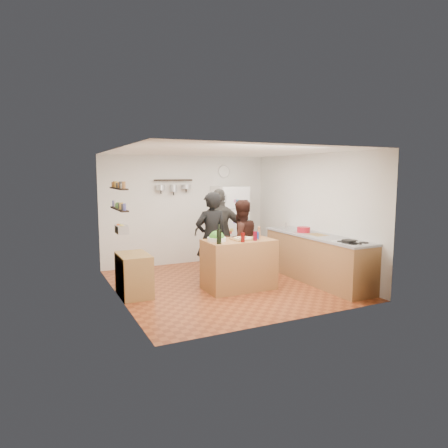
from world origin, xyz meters
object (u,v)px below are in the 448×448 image
pepper_mill (259,233)px  wall_clock (224,171)px  salt_canister (257,236)px  person_left (211,238)px  prep_island (239,264)px  person_center (240,241)px  person_back (220,232)px  red_bowl (304,230)px  side_table (134,275)px  wine_bottle (219,237)px  counter_run (317,258)px  salad_bowl (217,239)px  fridge (230,224)px  skillet (349,241)px

pepper_mill → wall_clock: bearing=80.0°
salt_canister → person_left: 0.92m
prep_island → pepper_mill: pepper_mill is taller
prep_island → wall_clock: size_ratio=4.17×
person_center → person_back: person_back is taller
red_bowl → side_table: red_bowl is taller
wine_bottle → person_back: (0.62, 1.28, -0.14)m
person_back → counter_run: person_back is taller
salad_bowl → red_bowl: 1.99m
person_left → red_bowl: (1.86, -0.40, 0.10)m
wine_bottle → fridge: 2.70m
salad_bowl → person_back: person_back is taller
person_back → skillet: size_ratio=7.37×
person_left → skillet: 2.51m
wine_bottle → fridge: (1.37, 2.32, -0.14)m
salad_bowl → skillet: (1.94, -1.20, 0.00)m
pepper_mill → fridge: size_ratio=0.10×
wine_bottle → person_center: (0.77, 0.67, -0.23)m
fridge → wine_bottle: bearing=-120.5°
counter_run → wall_clock: bearing=105.9°
skillet → red_bowl: (0.05, 1.33, 0.03)m
skillet → prep_island: bearing=142.9°
pepper_mill → wall_clock: 2.68m
red_bowl → salt_canister: bearing=-166.7°
person_back → wall_clock: size_ratio=5.98×
wine_bottle → wall_clock: wall_clock is taller
prep_island → fridge: 2.32m
prep_island → red_bowl: (1.57, 0.18, 0.52)m
wine_bottle → salt_canister: bearing=7.1°
side_table → person_back: bearing=18.0°
person_center → side_table: person_center is taller
person_left → red_bowl: 1.91m
prep_island → person_left: 0.78m
prep_island → fridge: fridge is taller
person_left → side_table: person_left is taller
prep_island → person_back: bearing=83.5°
prep_island → pepper_mill: size_ratio=7.28×
pepper_mill → red_bowl: bearing=6.6°
person_back → wall_clock: (0.75, 1.38, 1.25)m
salad_bowl → person_left: (0.13, 0.53, -0.07)m
salt_canister → fridge: (0.57, 2.22, -0.08)m
person_center → wall_clock: size_ratio=5.33×
salt_canister → red_bowl: bearing=13.3°
counter_run → wall_clock: (-0.75, 2.63, 1.70)m
person_center → wall_clock: wall_clock is taller
fridge → red_bowl: bearing=-70.0°
person_left → red_bowl: person_left is taller
salt_canister → person_back: 1.19m
prep_island → wall_clock: 3.09m
salt_canister → side_table: 2.27m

